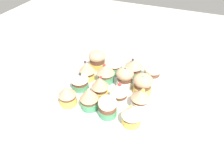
{
  "coord_description": "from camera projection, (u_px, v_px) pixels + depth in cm",
  "views": [
    {
      "loc": [
        19.64,
        -48.3,
        48.23
      ],
      "look_at": [
        0.0,
        0.0,
        4.2
      ],
      "focal_mm": 32.78,
      "sensor_mm": 36.0,
      "label": 1
    }
  ],
  "objects": [
    {
      "name": "ground_plane",
      "position": [
        112.0,
        96.0,
        0.72
      ],
      "size": [
        180.0,
        180.0,
        3.0
      ],
      "primitive_type": "cube",
      "color": "beige"
    },
    {
      "name": "baking_tray",
      "position": [
        112.0,
        92.0,
        0.71
      ],
      "size": [
        30.65,
        30.65,
        1.2
      ],
      "color": "silver",
      "rests_on": "ground_plane"
    },
    {
      "name": "cupcake_0",
      "position": [
        67.0,
        95.0,
        0.63
      ],
      "size": [
        5.61,
        5.61,
        6.93
      ],
      "color": "#EFC651",
      "rests_on": "baking_tray"
    },
    {
      "name": "cupcake_1",
      "position": [
        89.0,
        98.0,
        0.62
      ],
      "size": [
        5.78,
        5.78,
        7.63
      ],
      "color": "#4C9E6B",
      "rests_on": "baking_tray"
    },
    {
      "name": "cupcake_2",
      "position": [
        108.0,
        106.0,
        0.6
      ],
      "size": [
        5.57,
        5.57,
        7.05
      ],
      "color": "#4C9E6B",
      "rests_on": "baking_tray"
    },
    {
      "name": "cupcake_3",
      "position": [
        132.0,
        114.0,
        0.57
      ],
      "size": [
        5.96,
        5.96,
        7.32
      ],
      "color": "#EFC651",
      "rests_on": "baking_tray"
    },
    {
      "name": "cupcake_4",
      "position": [
        80.0,
        80.0,
        0.69
      ],
      "size": [
        6.18,
        6.18,
        7.02
      ],
      "color": "#4C9E6B",
      "rests_on": "baking_tray"
    },
    {
      "name": "cupcake_5",
      "position": [
        100.0,
        87.0,
        0.66
      ],
      "size": [
        5.79,
        5.79,
        8.04
      ],
      "color": "#EFC651",
      "rests_on": "baking_tray"
    },
    {
      "name": "cupcake_6",
      "position": [
        119.0,
        92.0,
        0.64
      ],
      "size": [
        5.74,
        5.74,
        8.01
      ],
      "color": "white",
      "rests_on": "baking_tray"
    },
    {
      "name": "cupcake_7",
      "position": [
        141.0,
        98.0,
        0.62
      ],
      "size": [
        6.01,
        6.01,
        7.25
      ],
      "color": "white",
      "rests_on": "baking_tray"
    },
    {
      "name": "cupcake_8",
      "position": [
        87.0,
        70.0,
        0.73
      ],
      "size": [
        5.85,
        5.85,
        7.77
      ],
      "color": "#EFC651",
      "rests_on": "baking_tray"
    },
    {
      "name": "cupcake_9",
      "position": [
        106.0,
        73.0,
        0.72
      ],
      "size": [
        6.39,
        6.39,
        7.39
      ],
      "color": "#4C9E6B",
      "rests_on": "baking_tray"
    },
    {
      "name": "cupcake_10",
      "position": [
        125.0,
        77.0,
        0.7
      ],
      "size": [
        6.0,
        6.0,
        7.52
      ],
      "color": "white",
      "rests_on": "baking_tray"
    },
    {
      "name": "cupcake_11",
      "position": [
        143.0,
        84.0,
        0.68
      ],
      "size": [
        6.48,
        6.48,
        7.26
      ],
      "color": "#EFC651",
      "rests_on": "baking_tray"
    },
    {
      "name": "cupcake_12",
      "position": [
        97.0,
        59.0,
        0.78
      ],
      "size": [
        6.44,
        6.44,
        7.26
      ],
      "color": "#EFC651",
      "rests_on": "baking_tray"
    },
    {
      "name": "cupcake_13",
      "position": [
        114.0,
        63.0,
        0.76
      ],
      "size": [
        6.33,
        6.33,
        7.55
      ],
      "color": "#4C9E6B",
      "rests_on": "baking_tray"
    },
    {
      "name": "cupcake_14",
      "position": [
        134.0,
        67.0,
        0.74
      ],
      "size": [
        6.57,
        6.57,
        7.78
      ],
      "color": "#4C9E6B",
      "rests_on": "baking_tray"
    },
    {
      "name": "cupcake_15",
      "position": [
        152.0,
        72.0,
        0.73
      ],
      "size": [
        6.18,
        6.18,
        6.53
      ],
      "color": "white",
      "rests_on": "baking_tray"
    }
  ]
}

